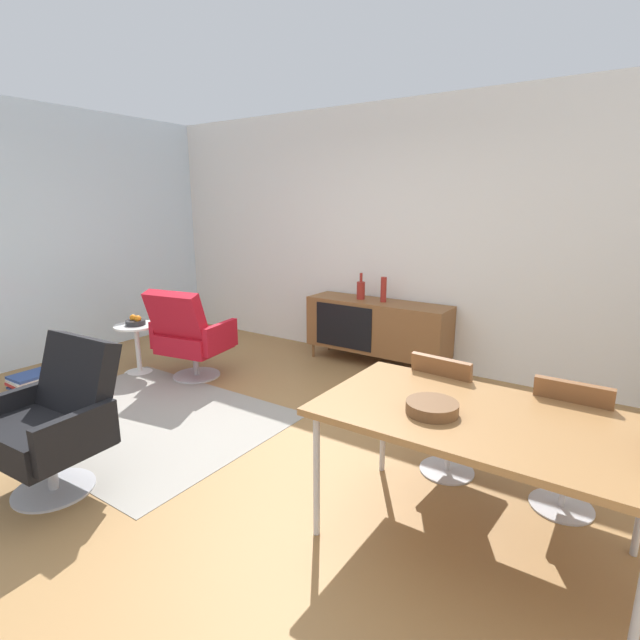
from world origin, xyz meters
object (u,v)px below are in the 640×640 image
(lounge_chair_red, at_px, (190,334))
(magazine_stack, at_px, (32,381))
(armchair_black_shell, at_px, (56,418))
(side_table_round, at_px, (137,343))
(vase_sculptural_dark, at_px, (361,290))
(wooden_bowl_on_table, at_px, (432,408))
(sideboard, at_px, (377,326))
(dining_table, at_px, (481,423))
(fruit_bowl, at_px, (135,321))
(vase_cobalt, at_px, (384,290))
(dining_chair_back_left, at_px, (447,409))
(dining_chair_back_right, at_px, (569,439))

(lounge_chair_red, distance_m, magazine_stack, 1.56)
(armchair_black_shell, bearing_deg, side_table_round, 131.98)
(vase_sculptural_dark, height_order, lounge_chair_red, vase_sculptural_dark)
(side_table_round, bearing_deg, vase_sculptural_dark, 43.14)
(wooden_bowl_on_table, height_order, armchair_black_shell, armchair_black_shell)
(sideboard, height_order, dining_table, dining_table)
(armchair_black_shell, xyz_separation_m, fruit_bowl, (-1.43, 1.59, 0.09))
(vase_sculptural_dark, bearing_deg, sideboard, -0.51)
(vase_cobalt, relative_size, dining_table, 0.17)
(dining_table, height_order, fruit_bowl, dining_table)
(dining_chair_back_left, xyz_separation_m, fruit_bowl, (-3.39, 0.12, 0.09))
(vase_sculptural_dark, xyz_separation_m, dining_chair_back_left, (1.63, -1.76, -0.36))
(dining_chair_back_right, bearing_deg, side_table_round, 178.39)
(lounge_chair_red, relative_size, fruit_bowl, 4.73)
(lounge_chair_red, bearing_deg, sideboard, 46.97)
(dining_chair_back_left, relative_size, fruit_bowl, 4.28)
(sideboard, relative_size, armchair_black_shell, 1.69)
(vase_cobalt, relative_size, fruit_bowl, 1.35)
(vase_cobalt, distance_m, fruit_bowl, 2.64)
(vase_sculptural_dark, relative_size, side_table_round, 0.56)
(vase_sculptural_dark, bearing_deg, lounge_chair_red, -128.21)
(armchair_black_shell, bearing_deg, dining_table, 21.52)
(wooden_bowl_on_table, height_order, lounge_chair_red, lounge_chair_red)
(dining_chair_back_right, relative_size, armchair_black_shell, 0.90)
(armchair_black_shell, height_order, side_table_round, armchair_black_shell)
(vase_sculptural_dark, relative_size, lounge_chair_red, 0.31)
(dining_chair_back_left, height_order, magazine_stack, dining_chair_back_left)
(lounge_chair_red, bearing_deg, vase_cobalt, 45.64)
(dining_table, relative_size, fruit_bowl, 8.00)
(dining_table, height_order, dining_chair_back_left, dining_chair_back_left)
(vase_sculptural_dark, distance_m, fruit_bowl, 2.42)
(vase_sculptural_dark, distance_m, dining_chair_back_left, 2.43)
(sideboard, height_order, vase_sculptural_dark, vase_sculptural_dark)
(vase_sculptural_dark, xyz_separation_m, armchair_black_shell, (-0.33, -3.24, -0.36))
(dining_chair_back_right, bearing_deg, magazine_stack, -170.60)
(dining_chair_back_left, relative_size, magazine_stack, 2.14)
(vase_sculptural_dark, bearing_deg, dining_chair_back_right, -37.00)
(dining_chair_back_right, distance_m, side_table_round, 4.10)
(vase_cobalt, xyz_separation_m, dining_chair_back_right, (2.06, -1.76, -0.39))
(dining_chair_back_left, xyz_separation_m, magazine_stack, (-3.86, -0.76, -0.40))
(lounge_chair_red, bearing_deg, magazine_stack, -135.57)
(vase_sculptural_dark, distance_m, wooden_bowl_on_table, 3.02)
(sideboard, distance_m, fruit_bowl, 2.57)
(dining_chair_back_right, relative_size, fruit_bowl, 4.28)
(sideboard, xyz_separation_m, magazine_stack, (-2.44, -2.52, -0.37))
(sideboard, relative_size, vase_sculptural_dark, 5.50)
(vase_sculptural_dark, bearing_deg, vase_cobalt, 0.00)
(vase_cobalt, bearing_deg, dining_chair_back_right, -40.54)
(vase_sculptural_dark, height_order, dining_chair_back_right, vase_sculptural_dark)
(sideboard, relative_size, lounge_chair_red, 1.69)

